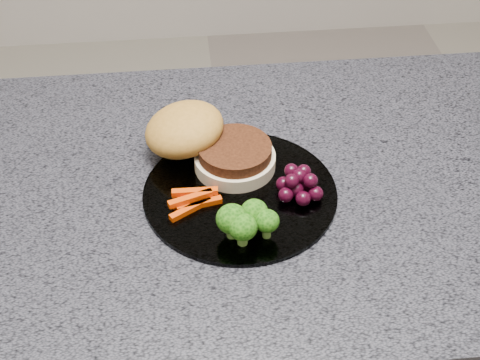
# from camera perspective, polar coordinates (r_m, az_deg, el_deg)

# --- Properties ---
(countertop) EXTENTS (1.20, 0.60, 0.04)m
(countertop) POSITION_cam_1_polar(r_m,az_deg,el_deg) (0.93, 3.67, -0.95)
(countertop) COLOR #43434C
(countertop) RESTS_ON island_cabinet
(plate) EXTENTS (0.26, 0.26, 0.01)m
(plate) POSITION_cam_1_polar(r_m,az_deg,el_deg) (0.89, 0.00, -1.10)
(plate) COLOR white
(plate) RESTS_ON countertop
(burger) EXTENTS (0.21, 0.18, 0.06)m
(burger) POSITION_cam_1_polar(r_m,az_deg,el_deg) (0.93, -3.26, 3.30)
(burger) COLOR beige
(burger) RESTS_ON plate
(carrot_sticks) EXTENTS (0.07, 0.05, 0.02)m
(carrot_sticks) POSITION_cam_1_polar(r_m,az_deg,el_deg) (0.87, -3.98, -1.75)
(carrot_sticks) COLOR #D33903
(carrot_sticks) RESTS_ON plate
(broccoli) EXTENTS (0.08, 0.06, 0.05)m
(broccoli) POSITION_cam_1_polar(r_m,az_deg,el_deg) (0.81, 0.48, -3.47)
(broccoli) COLOR olive
(broccoli) RESTS_ON plate
(grape_bunch) EXTENTS (0.06, 0.06, 0.04)m
(grape_bunch) POSITION_cam_1_polar(r_m,az_deg,el_deg) (0.88, 5.06, -0.32)
(grape_bunch) COLOR black
(grape_bunch) RESTS_ON plate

